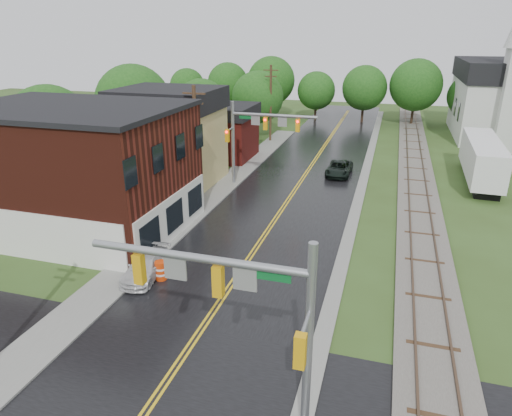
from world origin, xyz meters
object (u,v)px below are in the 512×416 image
at_px(traffic_signal_near, 242,300).
at_px(utility_pole_c, 271,102).
at_px(traffic_signal_far, 257,129).
at_px(suv_dark, 339,169).
at_px(tree_left_c, 203,107).
at_px(brick_building, 75,169).
at_px(utility_pole_b, 196,143).
at_px(semi_trailer, 482,158).
at_px(church, 504,91).
at_px(tree_left_a, 51,128).
at_px(tree_left_b, 135,104).
at_px(construction_barrel, 161,271).
at_px(pickup_white, 146,267).
at_px(tree_left_e, 259,99).

height_order(traffic_signal_near, utility_pole_c, utility_pole_c).
bearing_deg(traffic_signal_far, suv_dark, 38.63).
height_order(tree_left_c, suv_dark, tree_left_c).
bearing_deg(utility_pole_c, brick_building, -101.09).
xyz_separation_m(utility_pole_b, semi_trailer, (22.09, 11.67, -2.47)).
bearing_deg(utility_pole_b, traffic_signal_far, 56.32).
relative_size(church, tree_left_a, 2.31).
height_order(utility_pole_b, tree_left_b, tree_left_b).
height_order(utility_pole_b, tree_left_c, utility_pole_b).
bearing_deg(suv_dark, construction_barrel, -105.75).
relative_size(traffic_signal_near, tree_left_a, 0.85).
distance_m(utility_pole_b, pickup_white, 12.77).
bearing_deg(suv_dark, pickup_white, -108.01).
xyz_separation_m(tree_left_b, tree_left_c, (4.00, 8.00, -1.21)).
height_order(utility_pole_c, pickup_white, utility_pole_c).
distance_m(brick_building, traffic_signal_far, 15.03).
height_order(brick_building, utility_pole_c, utility_pole_c).
bearing_deg(tree_left_e, church, 15.20).
height_order(brick_building, traffic_signal_far, brick_building).
bearing_deg(brick_building, tree_left_c, 93.14).
distance_m(brick_building, construction_barrel, 10.61).
height_order(church, traffic_signal_far, church).
distance_m(pickup_white, construction_barrel, 0.95).
bearing_deg(tree_left_b, utility_pole_c, 47.61).
bearing_deg(tree_left_e, pickup_white, -83.55).
height_order(utility_pole_b, pickup_white, utility_pole_b).
bearing_deg(church, tree_left_b, -150.01).
height_order(church, tree_left_a, church).
bearing_deg(tree_left_a, suv_dark, 24.24).
distance_m(church, traffic_signal_far, 35.59).
xyz_separation_m(traffic_signal_far, tree_left_a, (-16.38, -5.10, 0.14)).
height_order(utility_pole_b, construction_barrel, utility_pole_b).
height_order(tree_left_c, pickup_white, tree_left_c).
height_order(brick_building, utility_pole_b, utility_pole_b).
relative_size(traffic_signal_near, tree_left_c, 0.96).
bearing_deg(traffic_signal_near, tree_left_b, 125.49).
distance_m(traffic_signal_near, tree_left_e, 45.59).
xyz_separation_m(traffic_signal_near, pickup_white, (-8.27, 8.08, -4.38)).
bearing_deg(utility_pole_c, tree_left_b, -132.39).
relative_size(tree_left_a, construction_barrel, 8.00).
bearing_deg(traffic_signal_near, tree_left_e, 105.68).
height_order(tree_left_a, suv_dark, tree_left_a).
height_order(traffic_signal_near, semi_trailer, traffic_signal_near).
distance_m(tree_left_a, tree_left_c, 18.98).
distance_m(traffic_signal_far, semi_trailer, 20.09).
bearing_deg(utility_pole_b, tree_left_b, 138.14).
distance_m(utility_pole_c, tree_left_b, 16.42).
bearing_deg(suv_dark, tree_left_b, -177.66).
bearing_deg(tree_left_a, utility_pole_b, 0.45).
xyz_separation_m(utility_pole_b, construction_barrel, (2.95, -12.00, -4.18)).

